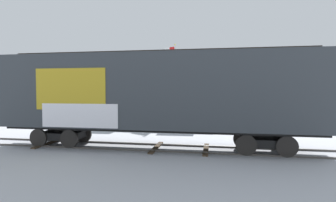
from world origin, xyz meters
name	(u,v)px	position (x,y,z in m)	size (l,w,h in m)	color
ground_plane	(153,148)	(0.00, 0.00, 0.00)	(260.00, 260.00, 0.00)	#B2B5BC
track	(161,148)	(0.43, -0.02, 0.04)	(59.94, 6.19, 0.08)	#4C4742
freight_car	(156,92)	(0.15, 0.00, 2.77)	(15.82, 4.21, 4.82)	#33383D
flagpole	(173,72)	(-0.01, 13.49, 4.66)	(1.21, 0.87, 7.40)	silver
hillside	(187,84)	(0.05, 72.89, 4.54)	(134.65, 31.86, 13.97)	gray
parked_car_green	(113,116)	(-4.16, 6.88, 0.83)	(4.96, 2.33, 1.60)	#1E5933
parked_car_white	(181,118)	(1.14, 6.43, 0.79)	(4.60, 2.05, 1.52)	silver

